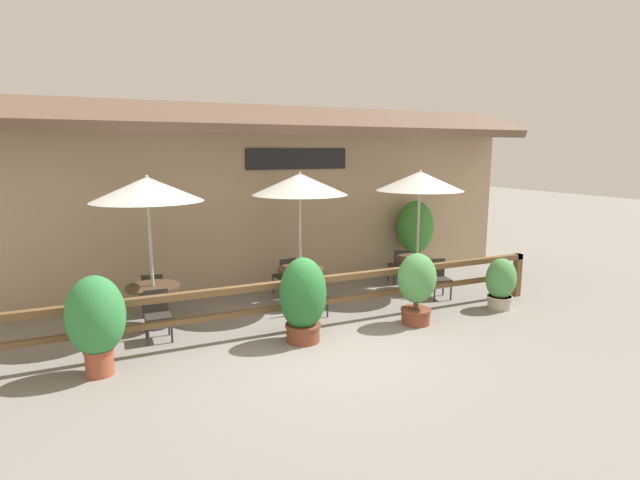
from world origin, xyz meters
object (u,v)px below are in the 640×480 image
potted_plant_tall_tropical (501,283)px  chair_far_streetside (438,276)px  potted_plant_broad_leaf (96,320)px  chair_far_wallside (400,264)px  potted_plant_small_flowering (417,285)px  potted_plant_corner_fern (415,232)px  patio_umbrella_near (147,189)px  dining_table_far (417,264)px  potted_plant_entrance_palm (303,299)px  patio_umbrella_far (420,181)px  patio_umbrella_middle (300,184)px  dining_table_near (153,294)px  dining_table_middle (300,275)px  chair_middle_wallside (286,274)px  chair_middle_streetside (313,291)px  chair_near_streetside (157,313)px  chair_near_wallside (153,292)px

potted_plant_tall_tropical → chair_far_streetside: bearing=119.2°
chair_far_streetside → potted_plant_broad_leaf: bearing=-158.1°
chair_far_streetside → chair_far_wallside: (-0.08, 1.38, 0.00)m
potted_plant_small_flowering → potted_plant_corner_fern: bearing=55.1°
patio_umbrella_near → chair_far_wallside: bearing=6.9°
dining_table_far → potted_plant_entrance_palm: potted_plant_entrance_palm is taller
patio_umbrella_near → patio_umbrella_far: 5.81m
patio_umbrella_far → patio_umbrella_middle: bearing=177.2°
dining_table_near → patio_umbrella_middle: (2.96, 0.15, 1.90)m
dining_table_middle → chair_far_wallside: chair_far_wallside is taller
dining_table_far → chair_far_streetside: (0.07, -0.69, -0.15)m
dining_table_middle → potted_plant_tall_tropical: bearing=-29.3°
dining_table_middle → patio_umbrella_far: (2.85, -0.14, 1.90)m
chair_far_wallside → chair_middle_wallside: bearing=7.7°
patio_umbrella_far → chair_far_wallside: patio_umbrella_far is taller
patio_umbrella_middle → chair_far_wallside: size_ratio=3.26×
chair_middle_streetside → chair_middle_wallside: 1.52m
patio_umbrella_near → chair_middle_streetside: size_ratio=3.26×
chair_far_wallside → potted_plant_tall_tropical: potted_plant_tall_tropical is taller
patio_umbrella_far → potted_plant_broad_leaf: bearing=-165.3°
chair_middle_wallside → potted_plant_broad_leaf: potted_plant_broad_leaf is taller
patio_umbrella_far → chair_far_wallside: bearing=90.3°
chair_far_wallside → potted_plant_entrance_palm: 4.41m
dining_table_near → chair_middle_streetside: chair_middle_streetside is taller
dining_table_near → chair_near_streetside: 0.70m
chair_middle_streetside → patio_umbrella_far: size_ratio=0.31×
chair_middle_wallside → potted_plant_small_flowering: potted_plant_small_flowering is taller
dining_table_far → chair_far_wallside: bearing=90.3°
dining_table_middle → potted_plant_corner_fern: size_ratio=0.49×
potted_plant_entrance_palm → potted_plant_broad_leaf: potted_plant_broad_leaf is taller
chair_near_streetside → potted_plant_corner_fern: (6.60, 1.87, 0.67)m
patio_umbrella_far → potted_plant_broad_leaf: patio_umbrella_far is taller
potted_plant_entrance_palm → potted_plant_small_flowering: (2.25, -0.08, 0.01)m
chair_middle_wallside → patio_umbrella_far: size_ratio=0.31×
patio_umbrella_near → chair_near_wallside: bearing=84.8°
potted_plant_broad_leaf → potted_plant_corner_fern: potted_plant_corner_fern is taller
patio_umbrella_middle → potted_plant_broad_leaf: 4.69m
potted_plant_small_flowering → chair_middle_wallside: bearing=118.5°
chair_near_streetside → dining_table_middle: (2.98, 0.83, 0.15)m
chair_near_streetside → potted_plant_corner_fern: potted_plant_corner_fern is taller
potted_plant_small_flowering → chair_near_wallside: bearing=149.4°
patio_umbrella_near → chair_middle_wallside: 3.67m
chair_near_wallside → chair_middle_streetside: bearing=164.1°
chair_middle_streetside → potted_plant_small_flowering: bearing=-41.8°
chair_middle_wallside → patio_umbrella_far: 3.65m
patio_umbrella_far → dining_table_far: 1.90m
patio_umbrella_far → potted_plant_corner_fern: patio_umbrella_far is taller
patio_umbrella_near → chair_far_wallside: patio_umbrella_near is taller
chair_near_wallside → potted_plant_corner_fern: size_ratio=0.44×
dining_table_near → patio_umbrella_far: 6.11m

